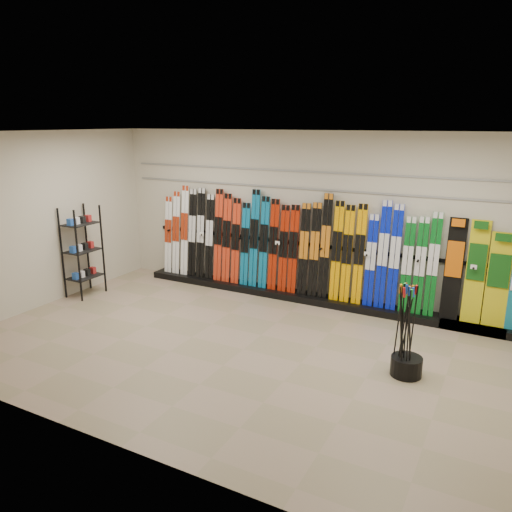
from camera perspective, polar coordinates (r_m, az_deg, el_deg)
The scene contains 12 objects.
floor at distance 7.24m, azimuth -1.45°, elevation -10.61°, with size 8.00×8.00×0.00m, color gray.
back_wall at distance 8.93m, azimuth 6.36°, elevation 4.45°, with size 8.00×8.00×0.00m, color beige.
left_wall at distance 9.32m, azimuth -23.57°, elevation 3.71°, with size 5.00×5.00×0.00m, color beige.
ceiling at distance 6.52m, azimuth -1.63°, elevation 13.87°, with size 8.00×8.00×0.00m, color silver.
ski_rack_base at distance 9.04m, azimuth 6.91°, elevation -4.92°, with size 8.00×0.40×0.12m, color black.
skis at distance 9.06m, azimuth 3.11°, elevation 1.19°, with size 5.36×0.20×1.84m.
snowboards at distance 8.35m, azimuth 24.90°, elevation -2.10°, with size 1.26×0.25×1.59m.
accessory_rack at distance 9.69m, azimuth -19.19°, elevation 0.49°, with size 0.40×0.60×1.67m, color black.
pole_bin at distance 6.79m, azimuth 16.79°, elevation -11.95°, with size 0.40×0.40×0.25m, color black.
ski_poles at distance 6.59m, azimuth 16.68°, elevation -8.14°, with size 0.27×0.31×1.18m.
slatwall_rail_0 at distance 8.84m, azimuth 6.41°, elevation 7.62°, with size 7.60×0.02×0.03m, color gray.
slatwall_rail_1 at distance 8.80m, azimuth 6.47°, elevation 9.55°, with size 7.60×0.02×0.03m, color gray.
Camera 1 is at (3.20, -5.68, 3.14)m, focal length 35.00 mm.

